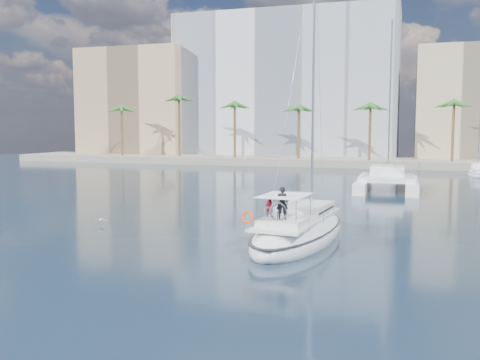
% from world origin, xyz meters
% --- Properties ---
extents(ground, '(160.00, 160.00, 0.00)m').
position_xyz_m(ground, '(0.00, 0.00, 0.00)').
color(ground, black).
rests_on(ground, ground).
extents(quay, '(120.00, 14.00, 1.20)m').
position_xyz_m(quay, '(0.00, 61.00, 0.60)').
color(quay, gray).
rests_on(quay, ground).
extents(building_modern, '(42.00, 16.00, 28.00)m').
position_xyz_m(building_modern, '(-12.00, 73.00, 14.00)').
color(building_modern, silver).
rests_on(building_modern, ground).
extents(building_tan_left, '(22.00, 14.00, 22.00)m').
position_xyz_m(building_tan_left, '(-42.00, 69.00, 11.00)').
color(building_tan_left, tan).
rests_on(building_tan_left, ground).
extents(building_beige, '(20.00, 14.00, 20.00)m').
position_xyz_m(building_beige, '(22.00, 70.00, 10.00)').
color(building_beige, '#BFAE89').
rests_on(building_beige, ground).
extents(palm_left, '(3.60, 3.60, 12.30)m').
position_xyz_m(palm_left, '(-34.00, 57.00, 10.28)').
color(palm_left, brown).
rests_on(palm_left, ground).
extents(palm_centre, '(3.60, 3.60, 12.30)m').
position_xyz_m(palm_centre, '(0.00, 57.00, 10.28)').
color(palm_centre, brown).
rests_on(palm_centre, ground).
extents(main_sloop, '(5.07, 12.47, 18.03)m').
position_xyz_m(main_sloop, '(5.21, -0.97, 0.54)').
color(main_sloop, white).
rests_on(main_sloop, ground).
extents(catamaran, '(6.09, 12.07, 17.54)m').
position_xyz_m(catamaran, '(9.01, 26.10, 1.15)').
color(catamaran, white).
rests_on(catamaran, ground).
extents(seagull, '(1.03, 0.44, 0.19)m').
position_xyz_m(seagull, '(-8.33, 0.02, 0.33)').
color(seagull, silver).
rests_on(seagull, ground).
extents(moored_yacht_a, '(3.37, 9.52, 11.90)m').
position_xyz_m(moored_yacht_a, '(20.00, 47.00, 0.00)').
color(moored_yacht_a, white).
rests_on(moored_yacht_a, ground).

